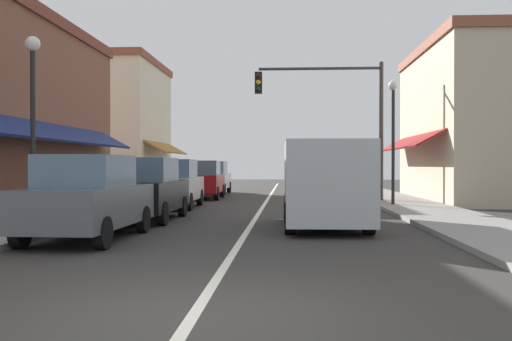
{
  "coord_description": "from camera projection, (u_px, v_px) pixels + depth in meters",
  "views": [
    {
      "loc": [
        0.99,
        -5.9,
        1.56
      ],
      "look_at": [
        -0.06,
        12.42,
        1.39
      ],
      "focal_mm": 40.8,
      "sensor_mm": 36.0,
      "label": 1
    }
  ],
  "objects": [
    {
      "name": "ground_plane",
      "position": [
        265.0,
        203.0,
        23.93
      ],
      "size": [
        80.0,
        80.0,
        0.0
      ],
      "primitive_type": "plane",
      "color": "#33302D"
    },
    {
      "name": "sidewalk_left",
      "position": [
        134.0,
        201.0,
        24.25
      ],
      "size": [
        2.6,
        56.0,
        0.12
      ],
      "primitive_type": "cube",
      "color": "#A39E99",
      "rests_on": "ground"
    },
    {
      "name": "sidewalk_right",
      "position": [
        400.0,
        202.0,
        23.61
      ],
      "size": [
        2.6,
        56.0,
        0.12
      ],
      "primitive_type": "cube",
      "color": "gray",
      "rests_on": "ground"
    },
    {
      "name": "lane_center_stripe",
      "position": [
        265.0,
        203.0,
        23.93
      ],
      "size": [
        0.14,
        52.0,
        0.01
      ],
      "primitive_type": "cube",
      "color": "silver",
      "rests_on": "ground"
    },
    {
      "name": "storefront_right_block",
      "position": [
        489.0,
        123.0,
        25.34
      ],
      "size": [
        7.12,
        10.2,
        6.83
      ],
      "color": "#BCAD8E",
      "rests_on": "ground"
    },
    {
      "name": "storefront_far_left",
      "position": [
        110.0,
        126.0,
        34.43
      ],
      "size": [
        6.94,
        8.2,
        7.71
      ],
      "color": "beige",
      "rests_on": "ground"
    },
    {
      "name": "parked_car_nearest_left",
      "position": [
        88.0,
        198.0,
        12.08
      ],
      "size": [
        1.86,
        4.14,
        1.77
      ],
      "rotation": [
        0.0,
        0.0,
        -0.02
      ],
      "color": "#4C5156",
      "rests_on": "ground"
    },
    {
      "name": "parked_car_second_left",
      "position": [
        145.0,
        189.0,
        16.34
      ],
      "size": [
        1.81,
        4.11,
        1.77
      ],
      "rotation": [
        0.0,
        0.0,
        -0.01
      ],
      "color": "black",
      "rests_on": "ground"
    },
    {
      "name": "parked_car_third_left",
      "position": [
        173.0,
        184.0,
        21.17
      ],
      "size": [
        1.84,
        4.13,
        1.77
      ],
      "rotation": [
        0.0,
        0.0,
        0.02
      ],
      "color": "#B7BABF",
      "rests_on": "ground"
    },
    {
      "name": "parked_car_far_left",
      "position": [
        202.0,
        180.0,
        26.96
      ],
      "size": [
        1.87,
        4.14,
        1.77
      ],
      "rotation": [
        0.0,
        0.0,
        0.03
      ],
      "color": "maroon",
      "rests_on": "ground"
    },
    {
      "name": "parked_car_distant_left",
      "position": [
        212.0,
        178.0,
        31.75
      ],
      "size": [
        1.8,
        4.11,
        1.77
      ],
      "rotation": [
        0.0,
        0.0,
        -0.0
      ],
      "color": "silver",
      "rests_on": "ground"
    },
    {
      "name": "van_in_lane",
      "position": [
        324.0,
        182.0,
        14.63
      ],
      "size": [
        2.07,
        5.21,
        2.12
      ],
      "rotation": [
        0.0,
        0.0,
        0.02
      ],
      "color": "#B2B7BC",
      "rests_on": "ground"
    },
    {
      "name": "traffic_signal_mast_arm",
      "position": [
        337.0,
        106.0,
        24.15
      ],
      "size": [
        5.34,
        0.5,
        5.85
      ],
      "color": "#333333",
      "rests_on": "ground"
    },
    {
      "name": "street_lamp_left_near",
      "position": [
        33.0,
        99.0,
        13.93
      ],
      "size": [
        0.36,
        0.36,
        4.65
      ],
      "color": "black",
      "rests_on": "ground"
    },
    {
      "name": "street_lamp_right_mid",
      "position": [
        393.0,
        122.0,
        21.39
      ],
      "size": [
        0.36,
        0.36,
        4.68
      ],
      "color": "black",
      "rests_on": "ground"
    }
  ]
}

